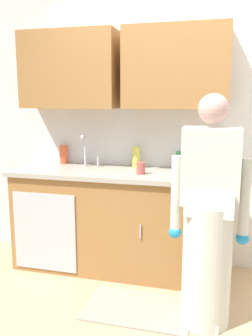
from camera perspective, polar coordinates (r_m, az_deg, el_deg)
ground_plane at (r=2.90m, az=5.93°, el=-22.32°), size 9.00×9.00×0.00m
kitchen_wall_with_uppers at (r=3.44m, az=6.69°, el=8.91°), size 4.80×0.44×2.70m
counter_cabinet at (r=3.43m, az=-1.36°, el=-8.54°), size 1.90×0.62×0.90m
countertop at (r=3.30m, az=-1.34°, el=-0.80°), size 1.96×0.66×0.04m
sink at (r=3.41m, az=-6.65°, el=-0.40°), size 0.50×0.36×0.35m
person_at_sink at (r=2.59m, az=12.81°, el=-9.53°), size 0.55×0.34×1.62m
floor_mat at (r=2.97m, az=1.93°, el=-21.27°), size 0.80×0.50×0.01m
bottle_water_short at (r=3.45m, az=1.60°, el=1.73°), size 0.07×0.07×0.20m
bottle_soap at (r=3.31m, az=14.19°, el=1.03°), size 0.06×0.06×0.20m
bottle_dish_liquid at (r=3.39m, az=8.47°, el=1.17°), size 0.07×0.07×0.17m
bottle_water_tall at (r=3.72m, az=-9.81°, el=2.13°), size 0.08×0.08×0.19m
cup_by_sink at (r=3.15m, az=2.36°, el=-0.05°), size 0.08×0.08×0.10m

